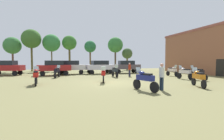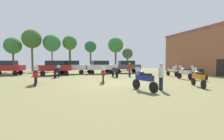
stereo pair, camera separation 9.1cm
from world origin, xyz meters
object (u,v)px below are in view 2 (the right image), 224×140
motorcycle_3 (198,77)px  motorcycle_12 (144,79)px  car_4 (100,66)px  person_2 (161,75)px  tree_7 (116,45)px  motorcycle_10 (185,73)px  tree_3 (32,39)px  motorcycle_6 (57,71)px  motorcycle_8 (172,71)px  tree_5 (90,47)px  motorcycle_9 (197,73)px  tree_6 (13,46)px  car_5 (126,66)px  brick_building (221,51)px  tree_2 (70,43)px  car_1 (71,66)px  person_1 (130,68)px  motorcycle_1 (36,76)px  tree_8 (52,43)px  car_3 (54,67)px  tree_1 (128,54)px  car_2 (7,67)px  motorcycle_2 (115,71)px

motorcycle_3 → motorcycle_12: bearing=-155.7°
car_4 → person_2: (1.53, -15.09, -0.13)m
person_2 → tree_7: tree_7 is taller
tree_7 → motorcycle_10: bearing=-82.9°
tree_3 → tree_7: (16.37, 1.03, -0.65)m
motorcycle_6 → motorcycle_8: size_ratio=1.00×
motorcycle_12 → tree_5: (-0.81, 24.07, 4.07)m
motorcycle_8 → motorcycle_9: (-0.25, -4.58, 0.02)m
motorcycle_12 → tree_5: size_ratio=0.36×
motorcycle_12 → tree_7: (4.65, 24.46, 4.61)m
tree_6 → car_5: bearing=-23.4°
brick_building → motorcycle_3: size_ratio=9.14×
car_4 → tree_5: tree_5 is taller
tree_2 → motorcycle_6: bearing=-95.0°
car_1 → person_1: 9.09m
tree_2 → car_5: bearing=-46.8°
motorcycle_9 → motorcycle_12: motorcycle_12 is taller
motorcycle_1 → tree_8: tree_8 is taller
tree_2 → tree_5: tree_2 is taller
motorcycle_9 → motorcycle_10: (-0.71, 0.97, -0.01)m
motorcycle_9 → tree_6: bearing=127.0°
person_1 → tree_2: 17.51m
motorcycle_3 → tree_8: size_ratio=0.30×
car_3 → tree_1: bearing=-63.3°
tree_1 → brick_building: bearing=-57.2°
motorcycle_6 → motorcycle_8: 14.29m
car_2 → tree_7: bearing=-53.1°
motorcycle_3 → motorcycle_6: motorcycle_6 is taller
motorcycle_9 → motorcycle_10: 1.20m
brick_building → motorcycle_10: (-9.58, -4.62, -2.69)m
motorcycle_6 → motorcycle_10: size_ratio=0.98×
car_3 → tree_2: tree_2 is taller
motorcycle_8 → car_1: bearing=-35.3°
motorcycle_8 → motorcycle_12: 11.88m
motorcycle_6 → person_2: (7.37, -10.38, 0.33)m
motorcycle_2 → car_2: bearing=-27.4°
motorcycle_3 → motorcycle_10: 5.23m
car_5 → person_1: (-1.50, -5.63, -0.18)m
motorcycle_3 → tree_3: (-16.32, 22.88, 5.29)m
tree_8 → motorcycle_3: bearing=-61.5°
motorcycle_2 → car_1: 7.82m
car_4 → tree_7: bearing=-37.5°
motorcycle_3 → car_2: 23.05m
motorcycle_1 → tree_5: size_ratio=0.37×
tree_8 → motorcycle_6: bearing=-81.5°
motorcycle_8 → tree_8: tree_8 is taller
tree_1 → person_2: bearing=-104.1°
car_2 → person_1: 16.63m
motorcycle_10 → tree_7: tree_7 is taller
motorcycle_9 → tree_5: bearing=100.8°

